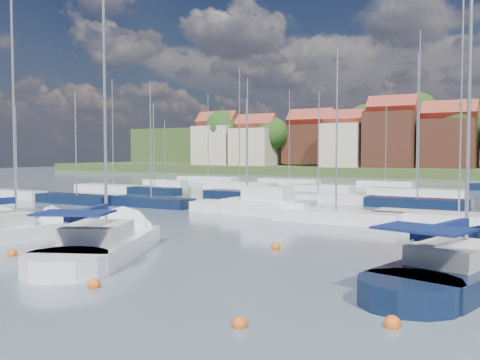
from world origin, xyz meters
The scene contains 11 objects.
ground centered at (0.00, 40.00, 0.00)m, with size 260.00×260.00×0.00m, color #4C5D67.
sailboat_left centered at (-12.11, 3.79, 0.35)m, with size 4.42×11.57×15.34m.
sailboat_centre centered at (-5.70, 3.75, 0.35)m, with size 8.53×13.34×17.69m.
sailboat_navy centered at (10.79, 6.26, 0.35)m, with size 6.24×13.02×17.39m.
buoy_c centered at (-8.47, -0.13, 0.00)m, with size 0.45×0.45×0.45m, color #D85914.
buoy_d centered at (-0.85, -2.51, 0.00)m, with size 0.46×0.46×0.46m, color #D85914.
buoy_e centered at (1.46, 7.54, 0.00)m, with size 0.48×0.48×0.48m, color #D85914.
buoy_f centered at (9.48, -1.59, 0.00)m, with size 0.48×0.48×0.48m, color #D85914.
buoy_g centered at (5.83, -3.69, 0.00)m, with size 0.43×0.43×0.43m, color #D85914.
buoy_h centered at (-2.86, -1.89, 0.00)m, with size 0.50×0.50×0.50m, color #D85914.
marina_field centered at (1.91, 35.15, 0.43)m, with size 79.62×41.41×15.93m.
Camera 1 is at (13.06, -16.26, 4.84)m, focal length 40.00 mm.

